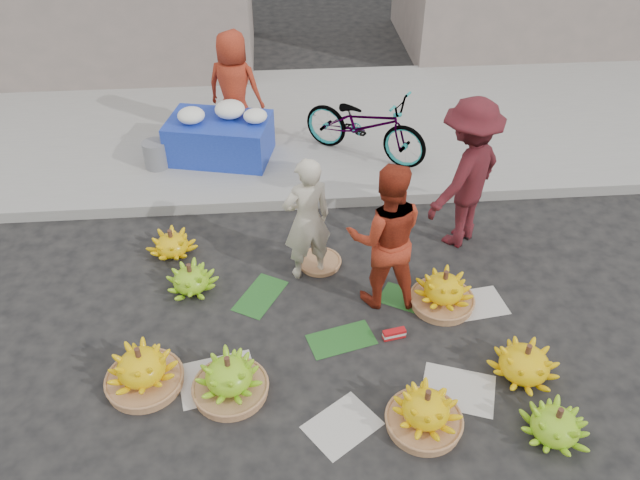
{
  "coord_description": "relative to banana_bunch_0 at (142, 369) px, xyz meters",
  "views": [
    {
      "loc": [
        -0.65,
        -4.44,
        4.58
      ],
      "look_at": [
        -0.26,
        0.53,
        0.7
      ],
      "focal_mm": 35.0,
      "sensor_mm": 36.0,
      "label": 1
    }
  ],
  "objects": [
    {
      "name": "banana_bunch_1",
      "position": [
        0.79,
        -0.15,
        -0.01
      ],
      "size": [
        0.68,
        0.68,
        0.46
      ],
      "rotation": [
        0.0,
        0.0,
        -0.17
      ],
      "color": "#9C6641",
      "rests_on": "ground"
    },
    {
      "name": "banana_bunch_4",
      "position": [
        3.49,
        -0.17,
        -0.03
      ],
      "size": [
        0.68,
        0.68,
        0.4
      ],
      "rotation": [
        0.0,
        0.0,
        -0.06
      ],
      "color": "yellow",
      "rests_on": "ground"
    },
    {
      "name": "newspaper_scatter",
      "position": [
        1.96,
        -0.2,
        -0.2
      ],
      "size": [
        3.2,
        1.8,
        0.0
      ],
      "primitive_type": null,
      "color": "beige",
      "rests_on": "ground"
    },
    {
      "name": "curb",
      "position": [
        1.96,
        2.8,
        -0.13
      ],
      "size": [
        40.0,
        0.25,
        0.15
      ],
      "primitive_type": "cube",
      "color": "gray",
      "rests_on": "ground"
    },
    {
      "name": "banana_bunch_2",
      "position": [
        2.46,
        -0.64,
        -0.01
      ],
      "size": [
        0.69,
        0.69,
        0.45
      ],
      "rotation": [
        0.0,
        0.0,
        0.26
      ],
      "color": "#9C6641",
      "rests_on": "ground"
    },
    {
      "name": "flower_table",
      "position": [
        0.55,
        3.9,
        0.24
      ],
      "size": [
        1.52,
        1.14,
        0.79
      ],
      "rotation": [
        0.0,
        0.0,
        -0.23
      ],
      "color": "#1A31AB",
      "rests_on": "sidewalk"
    },
    {
      "name": "ground",
      "position": [
        1.96,
        0.6,
        -0.2
      ],
      "size": [
        80.0,
        80.0,
        0.0
      ],
      "primitive_type": "plane",
      "color": "black",
      "rests_on": "ground"
    },
    {
      "name": "banana_leaves",
      "position": [
        1.86,
        0.8,
        -0.2
      ],
      "size": [
        2.0,
        1.0,
        0.0
      ],
      "primitive_type": null,
      "color": "#1B521C",
      "rests_on": "ground"
    },
    {
      "name": "man_striped",
      "position": [
        3.4,
        1.93,
        0.69
      ],
      "size": [
        1.31,
        1.28,
        1.8
      ],
      "primitive_type": "imported",
      "rotation": [
        0.0,
        0.0,
        3.88
      ],
      "color": "maroon",
      "rests_on": "ground"
    },
    {
      "name": "banana_bunch_3",
      "position": [
        3.53,
        -0.84,
        -0.05
      ],
      "size": [
        0.65,
        0.65,
        0.36
      ],
      "rotation": [
        0.0,
        0.0,
        0.16
      ],
      "color": "#6DB81A",
      "rests_on": "ground"
    },
    {
      "name": "banana_bunch_6",
      "position": [
        0.32,
        1.28,
        -0.06
      ],
      "size": [
        0.71,
        0.71,
        0.34
      ],
      "rotation": [
        0.0,
        0.0,
        -0.4
      ],
      "color": "#6DB81A",
      "rests_on": "ground"
    },
    {
      "name": "sidewalk",
      "position": [
        1.96,
        4.9,
        -0.14
      ],
      "size": [
        40.0,
        4.0,
        0.12
      ],
      "primitive_type": "cube",
      "color": "gray",
      "rests_on": "ground"
    },
    {
      "name": "grey_bucket",
      "position": [
        -0.33,
        3.7,
        0.1
      ],
      "size": [
        0.33,
        0.33,
        0.37
      ],
      "primitive_type": "cylinder",
      "color": "slate",
      "rests_on": "sidewalk"
    },
    {
      "name": "incense_stack",
      "position": [
        2.38,
        0.39,
        -0.15
      ],
      "size": [
        0.24,
        0.12,
        0.09
      ],
      "primitive_type": "cube",
      "rotation": [
        0.0,
        0.0,
        0.2
      ],
      "color": "red",
      "rests_on": "ground"
    },
    {
      "name": "banana_bunch_7",
      "position": [
        0.06,
        1.91,
        -0.06
      ],
      "size": [
        0.62,
        0.62,
        0.33
      ],
      "rotation": [
        0.0,
        0.0,
        -0.21
      ],
      "color": "yellow",
      "rests_on": "ground"
    },
    {
      "name": "bicycle",
      "position": [
        2.54,
        3.78,
        0.4
      ],
      "size": [
        1.56,
        1.87,
        0.96
      ],
      "primitive_type": "imported",
      "rotation": [
        0.0,
        0.0,
        0.97
      ],
      "color": "gray",
      "rests_on": "sidewalk"
    },
    {
      "name": "banana_bunch_5",
      "position": [
        2.97,
        0.82,
        -0.01
      ],
      "size": [
        0.66,
        0.66,
        0.45
      ],
      "rotation": [
        0.0,
        0.0,
        0.14
      ],
      "color": "#9C6641",
      "rests_on": "ground"
    },
    {
      "name": "flower_vendor",
      "position": [
        0.77,
        4.35,
        0.72
      ],
      "size": [
        0.92,
        0.75,
        1.62
      ],
      "primitive_type": "imported",
      "rotation": [
        0.0,
        0.0,
        2.79
      ],
      "color": "#B2361B",
      "rests_on": "sidewalk"
    },
    {
      "name": "banana_bunch_0",
      "position": [
        0.0,
        0.0,
        0.0
      ],
      "size": [
        0.79,
        0.79,
        0.47
      ],
      "rotation": [
        0.0,
        0.0,
        -0.35
      ],
      "color": "#9C6641",
      "rests_on": "ground"
    },
    {
      "name": "vendor_red",
      "position": [
        2.35,
        0.98,
        0.61
      ],
      "size": [
        0.83,
        0.66,
        1.63
      ],
      "primitive_type": "imported",
      "rotation": [
        0.0,
        0.0,
        3.08
      ],
      "color": "#B2361B",
      "rests_on": "ground"
    },
    {
      "name": "vendor_cream",
      "position": [
        1.59,
        1.44,
        0.53
      ],
      "size": [
        0.62,
        0.49,
        1.47
      ],
      "primitive_type": "imported",
      "rotation": [
        0.0,
        0.0,
        3.44
      ],
      "color": "beige",
      "rests_on": "ground"
    },
    {
      "name": "basket_spare",
      "position": [
        1.74,
        1.58,
        -0.18
      ],
      "size": [
        0.51,
        0.51,
        0.05
      ],
      "primitive_type": "cylinder",
      "rotation": [
        0.0,
        0.0,
        -0.11
      ],
      "color": "#9C6641",
      "rests_on": "ground"
    }
  ]
}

